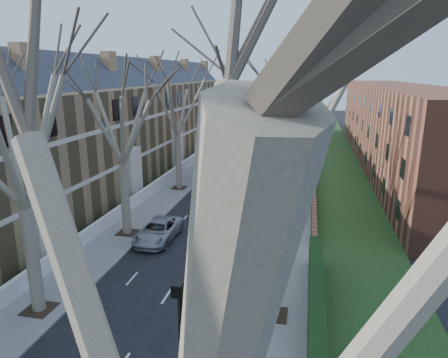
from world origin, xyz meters
The scene contains 17 objects.
pavement_left centered at (-6.00, 39.00, 0.06)m, with size 3.00×102.00×0.12m, color slate.
pavement_right centered at (6.00, 39.00, 0.06)m, with size 3.00×102.00×0.12m, color slate.
terrace_left centered at (-13.65, 31.00, 5.53)m, with size 9.70×78.00×13.60m.
flats_right centered at (17.46, 43.00, 4.98)m, with size 13.97×54.00×10.00m.
front_wall_left centered at (-7.65, 31.00, 0.62)m, with size 0.30×78.00×1.00m.
grass_verge_right centered at (10.50, 39.00, 0.15)m, with size 6.00×102.00×0.06m.
tree_left_mid centered at (-5.70, 6.00, 9.56)m, with size 10.50×10.50×14.71m.
tree_left_far centered at (-5.70, 16.00, 9.24)m, with size 10.15×10.15×14.22m.
tree_left_dist centered at (-5.70, 28.00, 9.56)m, with size 10.50×10.50×14.71m.
tree_right_near centered at (5.70, -6.00, 9.86)m, with size 10.85×10.85×15.20m.
tree_right_mid centered at (5.70, 8.00, 9.56)m, with size 10.50×10.50×14.71m.
tree_right_far centered at (5.70, 22.00, 9.24)m, with size 10.15×10.15×14.22m.
double_decker_bus centered at (-1.98, 33.40, 2.10)m, with size 3.21×10.32×4.28m.
car_left_far centered at (-3.08, 15.50, 0.71)m, with size 2.34×5.08×1.41m, color #96959A.
car_right_near centered at (3.62, 14.26, 0.69)m, with size 1.94×4.77×1.39m, color navy.
car_right_mid centered at (3.26, 20.12, 0.77)m, with size 1.81×4.50×1.53m, color gray.
car_right_far centered at (3.55, 31.30, 0.75)m, with size 1.59×4.56×1.50m, color black.
Camera 1 is at (6.95, -9.16, 11.55)m, focal length 32.00 mm.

